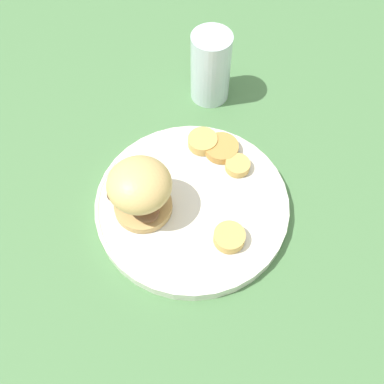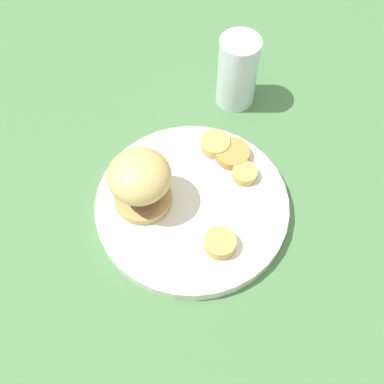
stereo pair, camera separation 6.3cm
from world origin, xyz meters
name	(u,v)px [view 1 (the left image)]	position (x,y,z in m)	size (l,w,h in m)	color
ground_plane	(192,208)	(0.00, 0.00, 0.00)	(4.00, 4.00, 0.00)	#4C7A47
dinner_plate	(192,204)	(0.00, 0.00, 0.01)	(0.28, 0.28, 0.02)	white
sandwich	(140,191)	(0.05, 0.05, 0.07)	(0.10, 0.09, 0.09)	tan
potato_round_0	(203,141)	(0.04, -0.10, 0.03)	(0.05, 0.05, 0.02)	tan
potato_round_1	(238,165)	(-0.03, -0.09, 0.03)	(0.04, 0.04, 0.01)	tan
potato_round_2	(229,237)	(-0.08, 0.03, 0.03)	(0.04, 0.04, 0.02)	tan
potato_round_3	(221,148)	(0.01, -0.10, 0.03)	(0.05, 0.05, 0.01)	#BC8942
drinking_glass	(211,67)	(0.10, -0.21, 0.06)	(0.07, 0.07, 0.13)	silver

